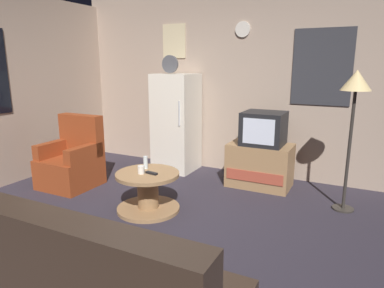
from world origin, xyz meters
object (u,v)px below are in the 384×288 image
at_px(standing_lamp, 355,92).
at_px(armchair, 72,161).
at_px(coffee_table, 148,192).
at_px(remote_control, 152,173).
at_px(wine_glass, 146,162).
at_px(fridge, 176,123).
at_px(mug_ceramic_white, 141,170).
at_px(crt_tv, 264,128).
at_px(tv_stand, 260,165).

xyz_separation_m(standing_lamp, armchair, (-3.41, -0.78, -1.02)).
height_order(standing_lamp, coffee_table, standing_lamp).
bearing_deg(remote_control, armchair, 178.56).
height_order(standing_lamp, wine_glass, standing_lamp).
xyz_separation_m(fridge, wine_glass, (0.38, -1.42, -0.23)).
height_order(wine_glass, mug_ceramic_white, wine_glass).
bearing_deg(armchair, fridge, 54.50).
relative_size(mug_ceramic_white, armchair, 0.09).
relative_size(wine_glass, remote_control, 1.00).
relative_size(crt_tv, coffee_table, 0.75).
distance_m(tv_stand, coffee_table, 1.65).
xyz_separation_m(tv_stand, coffee_table, (-0.91, -1.37, -0.07)).
distance_m(crt_tv, standing_lamp, 1.25).
xyz_separation_m(standing_lamp, wine_glass, (-2.11, -0.91, -0.83)).
relative_size(wine_glass, armchair, 0.16).
distance_m(tv_stand, mug_ceramic_white, 1.73).
relative_size(tv_stand, remote_control, 5.60).
distance_m(crt_tv, coffee_table, 1.76).
xyz_separation_m(tv_stand, remote_control, (-0.84, -1.39, 0.17)).
relative_size(standing_lamp, remote_control, 10.60).
xyz_separation_m(tv_stand, armchair, (-2.31, -1.13, 0.04)).
bearing_deg(wine_glass, remote_control, -39.00).
bearing_deg(standing_lamp, fridge, 168.53).
relative_size(coffee_table, mug_ceramic_white, 8.00).
bearing_deg(tv_stand, standing_lamp, -17.33).
height_order(tv_stand, coffee_table, tv_stand).
bearing_deg(mug_ceramic_white, remote_control, 17.62).
bearing_deg(fridge, armchair, -125.50).
distance_m(fridge, armchair, 1.64).
bearing_deg(crt_tv, mug_ceramic_white, -124.71).
relative_size(standing_lamp, coffee_table, 2.21).
height_order(tv_stand, remote_control, tv_stand).
bearing_deg(fridge, remote_control, -70.53).
relative_size(coffee_table, wine_glass, 4.80).
bearing_deg(tv_stand, crt_tv, -1.80).
xyz_separation_m(coffee_table, wine_glass, (-0.10, 0.12, 0.30)).
relative_size(crt_tv, remote_control, 3.60).
height_order(mug_ceramic_white, remote_control, mug_ceramic_white).
distance_m(standing_lamp, armchair, 3.64).
xyz_separation_m(standing_lamp, coffee_table, (-2.01, -1.03, -1.13)).
xyz_separation_m(coffee_table, mug_ceramic_white, (-0.04, -0.06, 0.27)).
height_order(fridge, remote_control, fridge).
distance_m(fridge, coffee_table, 1.69).
relative_size(crt_tv, armchair, 0.56).
bearing_deg(tv_stand, fridge, 173.32).
bearing_deg(wine_glass, coffee_table, -49.20).
relative_size(fridge, wine_glass, 11.80).
distance_m(standing_lamp, wine_glass, 2.45).
bearing_deg(coffee_table, fridge, 107.39).
height_order(crt_tv, armchair, crt_tv).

